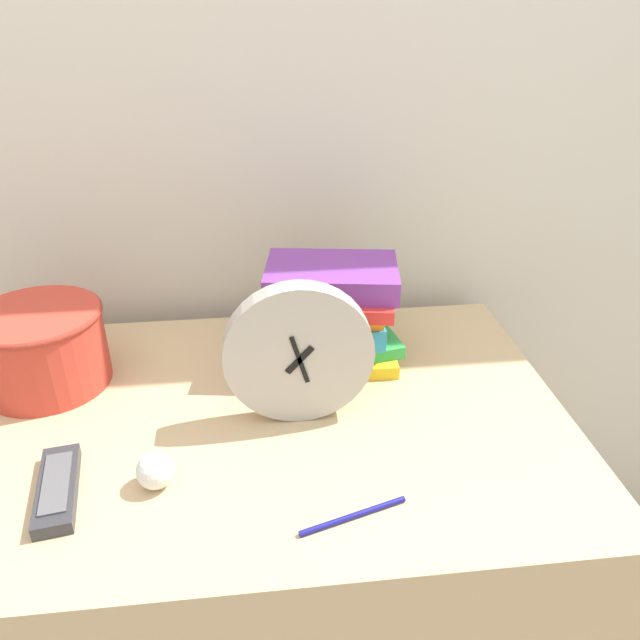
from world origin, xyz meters
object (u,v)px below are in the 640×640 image
object	(u,v)px
crumpled_paper_ball	(155,471)
basket	(41,345)
book_stack	(333,311)
pen	(354,516)
tv_remote	(57,488)
desk_clock	(299,354)

from	to	relation	value
crumpled_paper_ball	basket	bearing A→B (deg)	127.37
basket	crumpled_paper_ball	bearing A→B (deg)	-52.63
book_stack	pen	distance (m)	0.41
book_stack	tv_remote	world-z (taller)	book_stack
desk_clock	crumpled_paper_ball	world-z (taller)	desk_clock
tv_remote	pen	world-z (taller)	tv_remote
book_stack	basket	distance (m)	0.50
basket	pen	bearing A→B (deg)	-38.07
desk_clock	pen	distance (m)	0.26
book_stack	crumpled_paper_ball	world-z (taller)	book_stack
pen	book_stack	bearing A→B (deg)	86.25
desk_clock	basket	xyz separation A→B (m)	(-0.43, 0.15, -0.04)
book_stack	basket	bearing A→B (deg)	-177.76
basket	crumpled_paper_ball	size ratio (longest dim) A/B	4.22
desk_clock	basket	world-z (taller)	desk_clock
crumpled_paper_ball	pen	size ratio (longest dim) A/B	0.35
basket	tv_remote	world-z (taller)	basket
book_stack	crumpled_paper_ball	distance (m)	0.42
book_stack	crumpled_paper_ball	xyz separation A→B (m)	(-0.29, -0.30, -0.07)
tv_remote	book_stack	bearing A→B (deg)	35.94
book_stack	basket	size ratio (longest dim) A/B	1.15
book_stack	tv_remote	bearing A→B (deg)	-144.06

